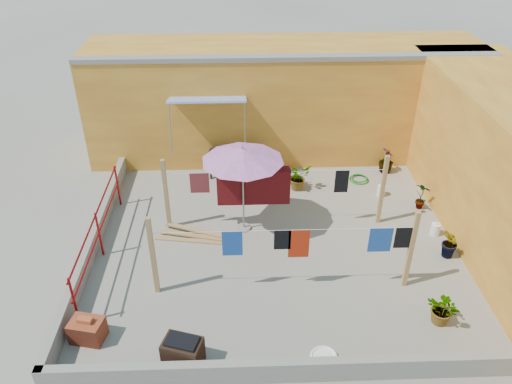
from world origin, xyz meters
TOP-DOWN VIEW (x-y plane):
  - ground at (0.00, 0.00)m, footprint 80.00×80.00m
  - wall_back at (0.50, 4.69)m, footprint 11.00×3.27m
  - parapet_front at (0.00, -3.58)m, footprint 8.30×0.16m
  - parapet_left at (-4.08, 0.00)m, footprint 0.16×7.30m
  - red_railing at (-3.85, -0.20)m, footprint 0.05×4.20m
  - clothesline_rig at (-0.36, 0.53)m, footprint 5.09×2.35m
  - patio_umbrella at (-0.73, 0.64)m, footprint 1.96×1.96m
  - outdoor_table at (-0.91, 3.20)m, footprint 1.58×0.94m
  - brick_stack at (-3.58, -2.58)m, footprint 0.66×0.54m
  - lumber_pile at (-1.81, 0.31)m, footprint 1.90×0.83m
  - brazier at (-1.82, -3.20)m, footprint 0.74×0.60m
  - white_basin at (0.58, -3.20)m, footprint 0.48×0.48m
  - water_jug_a at (3.70, 0.25)m, footprint 0.21×0.21m
  - water_jug_b at (2.87, 1.96)m, footprint 0.21×0.21m
  - green_hose at (2.47, 2.76)m, footprint 0.53×0.53m
  - plant_back_a at (0.73, 2.41)m, footprint 0.83×0.80m
  - plant_back_b at (3.30, 3.20)m, footprint 0.43×0.43m
  - plant_right_a at (3.70, 1.34)m, footprint 0.46×0.47m
  - plant_right_b at (3.70, -0.58)m, footprint 0.38×0.45m
  - plant_right_c at (2.90, -2.44)m, footprint 0.78×0.78m

SIDE VIEW (x-z plane):
  - ground at x=0.00m, z-range 0.00..0.00m
  - green_hose at x=2.47m, z-range 0.00..0.08m
  - white_basin at x=0.58m, z-range 0.00..0.09m
  - lumber_pile at x=-1.81m, z-range 0.00..0.12m
  - water_jug_b at x=2.87m, z-range -0.02..0.31m
  - water_jug_a at x=3.70m, z-range -0.02..0.31m
  - brick_stack at x=-3.58m, z-range -0.04..0.47m
  - parapet_front at x=0.00m, z-range 0.00..0.44m
  - parapet_left at x=-4.08m, z-range 0.00..0.44m
  - brazier at x=-1.82m, z-range -0.01..0.57m
  - plant_right_c at x=2.90m, z-range 0.00..0.66m
  - plant_back_a at x=0.73m, z-range 0.00..0.70m
  - plant_back_b at x=3.30m, z-range 0.00..0.73m
  - plant_right_a at x=3.70m, z-range 0.00..0.74m
  - plant_right_b at x=3.70m, z-range 0.00..0.75m
  - outdoor_table at x=-0.91m, z-range 0.28..0.98m
  - red_railing at x=-3.85m, z-range 0.17..1.27m
  - clothesline_rig at x=-0.36m, z-range 0.15..1.95m
  - wall_back at x=0.50m, z-range 0.00..3.21m
  - patio_umbrella at x=-0.73m, z-range 0.87..3.06m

